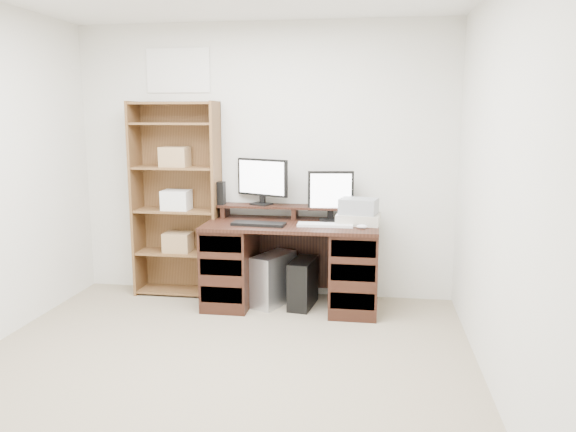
% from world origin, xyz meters
% --- Properties ---
extents(room, '(3.54, 4.04, 2.54)m').
position_xyz_m(room, '(-0.00, 0.00, 1.25)').
color(room, gray).
rests_on(room, ground).
extents(desk, '(1.50, 0.70, 0.75)m').
position_xyz_m(desk, '(0.32, 1.64, 0.39)').
color(desk, black).
rests_on(desk, ground).
extents(riser_shelf, '(1.40, 0.22, 0.12)m').
position_xyz_m(riser_shelf, '(0.32, 1.85, 0.84)').
color(riser_shelf, black).
rests_on(riser_shelf, desk).
extents(monitor_wide, '(0.49, 0.24, 0.42)m').
position_xyz_m(monitor_wide, '(0.01, 1.87, 1.10)').
color(monitor_wide, black).
rests_on(monitor_wide, riser_shelf).
extents(monitor_small, '(0.40, 0.18, 0.44)m').
position_xyz_m(monitor_small, '(0.64, 1.81, 0.99)').
color(monitor_small, black).
rests_on(monitor_small, desk).
extents(speaker, '(0.09, 0.09, 0.21)m').
position_xyz_m(speaker, '(-0.37, 1.82, 0.98)').
color(speaker, black).
rests_on(speaker, riser_shelf).
extents(keyboard_black, '(0.47, 0.19, 0.03)m').
position_xyz_m(keyboard_black, '(0.05, 1.49, 0.76)').
color(keyboard_black, black).
rests_on(keyboard_black, desk).
extents(keyboard_white, '(0.47, 0.15, 0.02)m').
position_xyz_m(keyboard_white, '(0.62, 1.55, 0.76)').
color(keyboard_white, white).
rests_on(keyboard_white, desk).
extents(mouse, '(0.11, 0.09, 0.04)m').
position_xyz_m(mouse, '(0.93, 1.48, 0.77)').
color(mouse, white).
rests_on(mouse, desk).
extents(printer, '(0.39, 0.31, 0.09)m').
position_xyz_m(printer, '(0.89, 1.68, 0.80)').
color(printer, '#B6AF9F').
rests_on(printer, desk).
extents(basket, '(0.35, 0.28, 0.13)m').
position_xyz_m(basket, '(0.89, 1.68, 0.91)').
color(basket, gray).
rests_on(basket, printer).
extents(tower_silver, '(0.37, 0.50, 0.46)m').
position_xyz_m(tower_silver, '(0.15, 1.66, 0.23)').
color(tower_silver, silver).
rests_on(tower_silver, ground).
extents(tower_black, '(0.24, 0.44, 0.42)m').
position_xyz_m(tower_black, '(0.42, 1.64, 0.21)').
color(tower_black, black).
rests_on(tower_black, ground).
extents(bookshelf, '(0.80, 0.30, 1.80)m').
position_xyz_m(bookshelf, '(-0.79, 1.86, 0.92)').
color(bookshelf, brown).
rests_on(bookshelf, ground).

